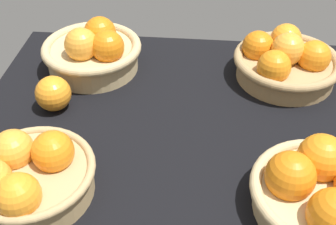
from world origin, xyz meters
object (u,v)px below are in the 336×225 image
basket_far_left (93,51)px  loose_orange_front_gap (53,94)px  basket_far_right (285,61)px  basket_near_left (28,175)px  basket_near_right (323,191)px

basket_far_left → loose_orange_front_gap: 15.89cm
basket_far_right → basket_near_left: bearing=-139.7°
basket_near_right → loose_orange_front_gap: size_ratio=3.11×
basket_near_left → basket_far_left: basket_far_left is taller
basket_near_left → loose_orange_front_gap: 23.08cm
basket_near_left → loose_orange_front_gap: bearing=97.4°
basket_near_right → loose_orange_front_gap: (-49.88, 21.81, -0.71)cm
basket_far_left → basket_near_right: bearing=-39.4°
basket_near_left → basket_near_right: same height
basket_near_left → basket_far_right: 59.55cm
basket_near_left → loose_orange_front_gap: size_ratio=2.86×
basket_near_right → basket_far_right: bearing=92.2°
basket_far_right → loose_orange_front_gap: size_ratio=3.24×
basket_far_left → basket_near_left: bearing=-93.1°
basket_far_left → basket_far_right: 43.39cm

